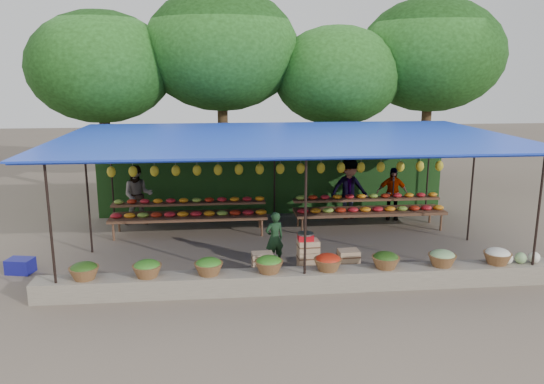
{
  "coord_description": "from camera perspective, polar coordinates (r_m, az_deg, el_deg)",
  "views": [
    {
      "loc": [
        -1.63,
        -12.72,
        4.35
      ],
      "look_at": [
        -0.34,
        0.2,
        1.37
      ],
      "focal_mm": 35.0,
      "sensor_mm": 36.0,
      "label": 1
    }
  ],
  "objects": [
    {
      "name": "fruit_table_left",
      "position": [
        14.58,
        -8.88,
        -2.11
      ],
      "size": [
        4.21,
        0.95,
        0.93
      ],
      "color": "#553022",
      "rests_on": "ground"
    },
    {
      "name": "netting_backdrop",
      "position": [
        16.25,
        0.18,
        1.93
      ],
      "size": [
        10.6,
        0.06,
        2.5
      ],
      "primitive_type": "cube",
      "color": "#204619",
      "rests_on": "ground"
    },
    {
      "name": "vendor_seated",
      "position": [
        12.13,
        0.27,
        -4.99
      ],
      "size": [
        0.52,
        0.43,
        1.24
      ],
      "primitive_type": "imported",
      "rotation": [
        0.0,
        0.0,
        3.48
      ],
      "color": "#1A3B1F",
      "rests_on": "ground"
    },
    {
      "name": "blue_crate_front",
      "position": [
        11.64,
        -22.59,
        -9.27
      ],
      "size": [
        0.5,
        0.37,
        0.29
      ],
      "primitive_type": "cube",
      "rotation": [
        0.0,
        0.0,
        -0.03
      ],
      "color": "navy",
      "rests_on": "ground"
    },
    {
      "name": "weighing_scale",
      "position": [
        11.5,
        3.63,
        -4.78
      ],
      "size": [
        0.35,
        0.35,
        0.37
      ],
      "color": "red",
      "rests_on": "crate_counter"
    },
    {
      "name": "tree_row",
      "position": [
        18.93,
        0.81,
        13.99
      ],
      "size": [
        16.51,
        5.5,
        7.12
      ],
      "color": "#3B2815",
      "rests_on": "ground"
    },
    {
      "name": "customer_left",
      "position": [
        15.62,
        -14.22,
        -0.35
      ],
      "size": [
        0.88,
        0.71,
        1.74
      ],
      "primitive_type": "imported",
      "rotation": [
        0.0,
        0.0,
        0.06
      ],
      "color": "slate",
      "rests_on": "ground"
    },
    {
      "name": "blue_crate_back",
      "position": [
        12.99,
        -25.44,
        -7.18
      ],
      "size": [
        0.61,
        0.5,
        0.32
      ],
      "primitive_type": "cube",
      "rotation": [
        0.0,
        0.0,
        -0.22
      ],
      "color": "navy",
      "rests_on": "ground"
    },
    {
      "name": "customer_right",
      "position": [
        16.14,
        12.79,
        -0.16
      ],
      "size": [
        0.98,
        0.57,
        1.57
      ],
      "primitive_type": "imported",
      "rotation": [
        0.0,
        0.0,
        -0.22
      ],
      "color": "slate",
      "rests_on": "ground"
    },
    {
      "name": "customer_mid",
      "position": [
        15.96,
        8.29,
        0.34
      ],
      "size": [
        1.24,
        0.79,
        1.82
      ],
      "primitive_type": "imported",
      "rotation": [
        0.0,
        0.0,
        0.1
      ],
      "color": "slate",
      "rests_on": "ground"
    },
    {
      "name": "crate_counter",
      "position": [
        11.68,
        3.76,
        -7.33
      ],
      "size": [
        2.37,
        0.36,
        0.77
      ],
      "color": "tan",
      "rests_on": "ground"
    },
    {
      "name": "produce_baskets",
      "position": [
        10.77,
        2.88,
        -7.67
      ],
      "size": [
        8.98,
        0.58,
        0.34
      ],
      "color": "brown",
      "rests_on": "stone_curb"
    },
    {
      "name": "fruit_table_right",
      "position": [
        15.13,
        10.38,
        -1.61
      ],
      "size": [
        4.21,
        0.95,
        0.93
      ],
      "color": "#553022",
      "rests_on": "ground"
    },
    {
      "name": "ground",
      "position": [
        13.54,
        1.54,
        -5.82
      ],
      "size": [
        60.0,
        60.0,
        0.0
      ],
      "primitive_type": "plane",
      "color": "brown",
      "rests_on": "ground"
    },
    {
      "name": "stone_curb",
      "position": [
        10.92,
        3.38,
        -9.44
      ],
      "size": [
        10.6,
        0.55,
        0.4
      ],
      "primitive_type": "cube",
      "color": "#6E6558",
      "rests_on": "ground"
    },
    {
      "name": "stall_canopy",
      "position": [
        12.99,
        1.58,
        5.53
      ],
      "size": [
        10.8,
        6.6,
        2.82
      ],
      "color": "black",
      "rests_on": "ground"
    }
  ]
}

